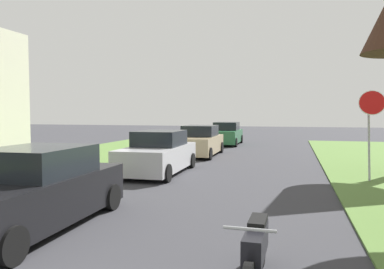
% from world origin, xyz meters
% --- Properties ---
extents(stop_sign_far, '(0.81, 0.67, 2.92)m').
position_xyz_m(stop_sign_far, '(4.83, 12.29, 2.16)').
color(stop_sign_far, '#9EA0A5').
rests_on(stop_sign_far, grass_verge_right).
extents(parked_sedan_black, '(2.01, 4.43, 1.57)m').
position_xyz_m(parked_sedan_black, '(-2.47, 5.36, 0.72)').
color(parked_sedan_black, black).
rests_on(parked_sedan_black, ground).
extents(parked_sedan_silver, '(2.01, 4.43, 1.57)m').
position_xyz_m(parked_sedan_silver, '(-2.41, 12.24, 0.72)').
color(parked_sedan_silver, '#BCBCC1').
rests_on(parked_sedan_silver, ground).
extents(parked_sedan_tan, '(2.01, 4.43, 1.57)m').
position_xyz_m(parked_sedan_tan, '(-2.30, 18.16, 0.72)').
color(parked_sedan_tan, tan).
rests_on(parked_sedan_tan, ground).
extents(parked_sedan_green, '(2.01, 4.43, 1.57)m').
position_xyz_m(parked_sedan_green, '(-2.11, 25.18, 0.72)').
color(parked_sedan_green, '#28663D').
rests_on(parked_sedan_green, ground).
extents(parked_motorcycle, '(0.60, 2.05, 0.97)m').
position_xyz_m(parked_motorcycle, '(1.97, 3.95, 0.48)').
color(parked_motorcycle, black).
rests_on(parked_motorcycle, ground).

